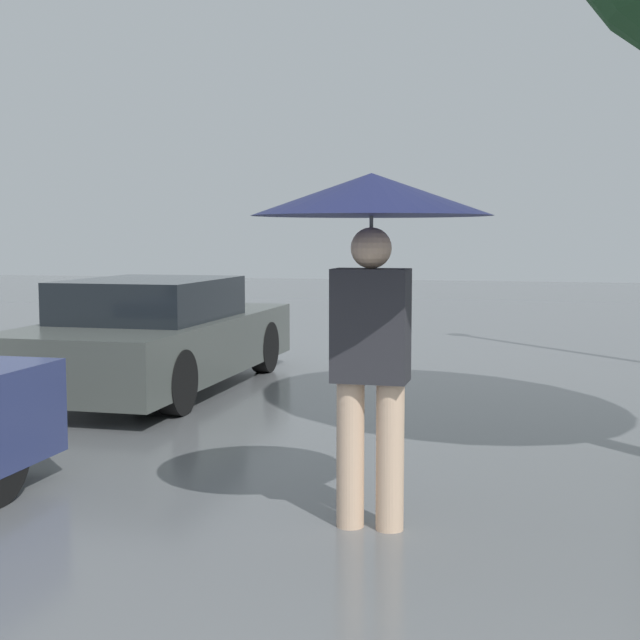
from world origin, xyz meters
TOP-DOWN VIEW (x-y plane):
  - pedestrian at (-0.35, 3.70)m, footprint 1.27×1.27m
  - parked_car_farthest at (-3.31, 7.49)m, footprint 1.64×4.10m

SIDE VIEW (x-z plane):
  - parked_car_farthest at x=-3.31m, z-range -0.03..1.11m
  - pedestrian at x=-0.35m, z-range 0.64..2.55m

